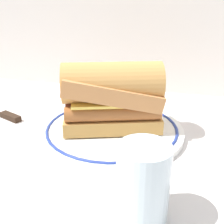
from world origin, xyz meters
TOP-DOWN VIEW (x-y plane):
  - ground_plane at (0.00, 0.00)m, footprint 1.50×1.50m
  - plate at (-0.02, 0.03)m, footprint 0.28×0.28m
  - sausage_sandwich at (-0.02, 0.03)m, footprint 0.20×0.14m
  - drinking_glass at (0.07, -0.17)m, footprint 0.06×0.06m
  - butter_knife at (-0.29, 0.06)m, footprint 0.16×0.08m

SIDE VIEW (x-z plane):
  - ground_plane at x=0.00m, z-range 0.00..0.00m
  - butter_knife at x=-0.29m, z-range 0.00..0.01m
  - plate at x=-0.02m, z-range 0.00..0.02m
  - drinking_glass at x=0.07m, z-range -0.01..0.09m
  - sausage_sandwich at x=-0.02m, z-range 0.02..0.14m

